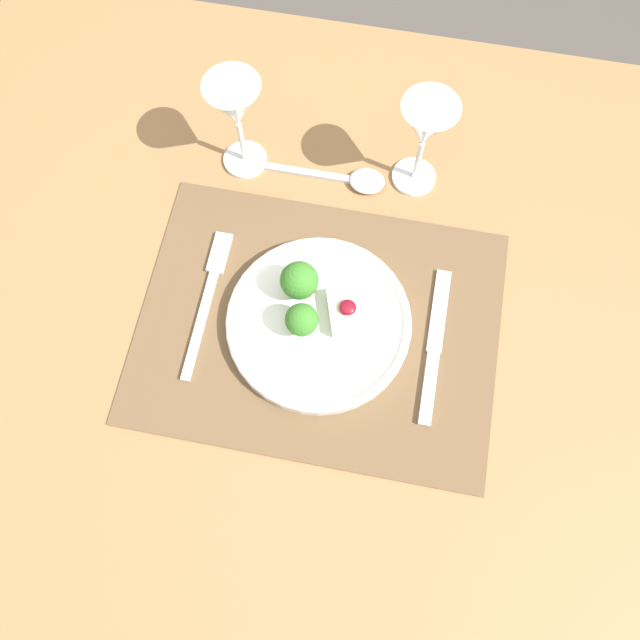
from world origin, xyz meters
TOP-DOWN VIEW (x-y plane):
  - ground_plane at (0.00, 0.00)m, footprint 8.00×8.00m
  - dining_table at (0.00, 0.00)m, footprint 1.26×1.06m
  - placemat at (0.00, 0.00)m, footprint 0.48×0.36m
  - dinner_plate at (-0.00, 0.00)m, footprint 0.25×0.25m
  - fork at (-0.16, 0.02)m, footprint 0.02×0.22m
  - knife at (0.16, -0.01)m, footprint 0.02×0.22m
  - spoon at (0.00, 0.23)m, footprint 0.20×0.04m
  - wine_glass_near at (0.09, 0.25)m, footprint 0.08×0.08m
  - wine_glass_far at (-0.16, 0.24)m, footprint 0.08×0.08m

SIDE VIEW (x-z plane):
  - ground_plane at x=0.00m, z-range 0.00..0.00m
  - dining_table at x=0.00m, z-range 0.29..1.04m
  - placemat at x=0.00m, z-range 0.76..0.76m
  - knife at x=0.16m, z-range 0.76..0.77m
  - fork at x=-0.16m, z-range 0.76..0.77m
  - spoon at x=0.00m, z-range 0.76..0.77m
  - dinner_plate at x=0.00m, z-range 0.74..0.82m
  - wine_glass_near at x=0.09m, z-range 0.79..0.95m
  - wine_glass_far at x=-0.16m, z-range 0.79..0.96m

